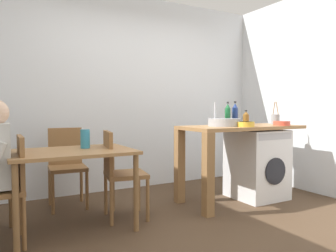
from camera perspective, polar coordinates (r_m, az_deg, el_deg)
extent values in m
plane|color=#4C3826|center=(3.24, 4.46, -17.28)|extent=(5.46, 5.46, 0.00)
cube|color=silver|center=(4.60, -7.57, 5.84)|extent=(4.60, 0.10, 2.70)
cube|color=#9E7042|center=(3.13, -16.59, -4.41)|extent=(1.10, 0.76, 0.03)
cylinder|color=brown|center=(2.81, -25.26, -13.11)|extent=(0.05, 0.05, 0.71)
cylinder|color=brown|center=(3.04, -5.66, -11.64)|extent=(0.05, 0.05, 0.71)
cylinder|color=brown|center=(3.45, -25.96, -10.13)|extent=(0.05, 0.05, 0.71)
cylinder|color=brown|center=(3.64, -9.80, -9.20)|extent=(0.05, 0.05, 0.71)
cube|color=olive|center=(2.97, -24.52, -5.92)|extent=(0.04, 0.38, 0.45)
cylinder|color=olive|center=(2.90, -24.07, -15.27)|extent=(0.04, 0.04, 0.45)
cylinder|color=olive|center=(3.24, -24.56, -13.31)|extent=(0.04, 0.04, 0.45)
cube|color=olive|center=(3.38, -7.44, -8.49)|extent=(0.46, 0.46, 0.04)
cube|color=olive|center=(3.31, -10.53, -4.81)|extent=(0.10, 0.38, 0.45)
cylinder|color=olive|center=(3.64, -5.20, -11.27)|extent=(0.04, 0.04, 0.45)
cylinder|color=olive|center=(3.30, -3.61, -12.76)|extent=(0.04, 0.04, 0.45)
cylinder|color=olive|center=(3.57, -10.92, -11.60)|extent=(0.04, 0.04, 0.45)
cylinder|color=olive|center=(3.23, -9.93, -13.18)|extent=(0.04, 0.04, 0.45)
cube|color=olive|center=(3.87, -17.29, -7.13)|extent=(0.43, 0.43, 0.04)
cube|color=olive|center=(4.01, -17.67, -3.52)|extent=(0.38, 0.06, 0.45)
cylinder|color=olive|center=(3.77, -14.10, -10.85)|extent=(0.04, 0.04, 0.45)
cylinder|color=olive|center=(3.72, -19.67, -11.12)|extent=(0.04, 0.04, 0.45)
cylinder|color=olive|center=(4.11, -15.04, -9.69)|extent=(0.04, 0.04, 0.45)
cylinder|color=olive|center=(4.07, -20.12, -9.90)|extent=(0.04, 0.04, 0.45)
cube|color=#9E7042|center=(4.02, 12.79, -0.21)|extent=(1.50, 0.68, 0.04)
cube|color=olive|center=(3.42, 7.09, -8.50)|extent=(0.10, 0.10, 0.88)
cube|color=olive|center=(3.90, 2.05, -7.05)|extent=(0.10, 0.10, 0.88)
cube|color=white|center=(4.25, 15.38, -6.44)|extent=(0.60, 0.60, 0.86)
cylinder|color=black|center=(4.05, 18.40, -7.58)|extent=(0.32, 0.02, 0.32)
cube|color=#B2B2B7|center=(4.00, 18.43, -1.75)|extent=(0.54, 0.01, 0.08)
cylinder|color=#9EA0A5|center=(3.85, 9.88, 0.64)|extent=(0.38, 0.38, 0.09)
cylinder|color=#B2B2B7|center=(3.99, 8.28, 2.10)|extent=(0.02, 0.02, 0.28)
cylinder|color=#19592D|center=(4.08, 10.47, 1.61)|extent=(0.07, 0.07, 0.21)
cone|color=#19592D|center=(4.08, 10.49, 3.50)|extent=(0.06, 0.06, 0.06)
cylinder|color=#262626|center=(4.08, 10.49, 4.07)|extent=(0.03, 0.03, 0.02)
cylinder|color=navy|center=(4.15, 11.74, 1.65)|extent=(0.07, 0.07, 0.21)
cone|color=navy|center=(4.15, 11.76, 3.55)|extent=(0.07, 0.07, 0.06)
cylinder|color=#262626|center=(4.15, 11.76, 4.12)|extent=(0.03, 0.03, 0.02)
cylinder|color=brown|center=(4.15, 13.57, 1.08)|extent=(0.08, 0.08, 0.13)
cone|color=brown|center=(4.15, 13.59, 2.27)|extent=(0.07, 0.07, 0.04)
cylinder|color=#262626|center=(4.15, 13.59, 2.63)|extent=(0.03, 0.03, 0.01)
cylinder|color=gold|center=(3.79, 13.44, 0.32)|extent=(0.21, 0.21, 0.06)
cylinder|color=olive|center=(3.79, 13.45, 0.54)|extent=(0.17, 0.17, 0.03)
cylinder|color=gray|center=(4.50, 18.40, 1.13)|extent=(0.11, 0.11, 0.13)
cylinder|color=#99724C|center=(4.49, 18.18, 2.98)|extent=(0.01, 0.04, 0.18)
cylinder|color=#99724C|center=(4.50, 18.71, 2.97)|extent=(0.01, 0.05, 0.18)
cylinder|color=#D84C38|center=(4.18, 19.42, 0.46)|extent=(0.20, 0.20, 0.05)
cylinder|color=maroon|center=(4.18, 19.43, 0.65)|extent=(0.16, 0.16, 0.03)
cylinder|color=teal|center=(3.25, -14.41, -2.20)|extent=(0.09, 0.09, 0.18)
cube|color=#B2B2B7|center=(3.92, 13.22, 0.04)|extent=(0.15, 0.06, 0.01)
cube|color=#262628|center=(3.92, 13.22, 0.04)|extent=(0.15, 0.06, 0.01)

